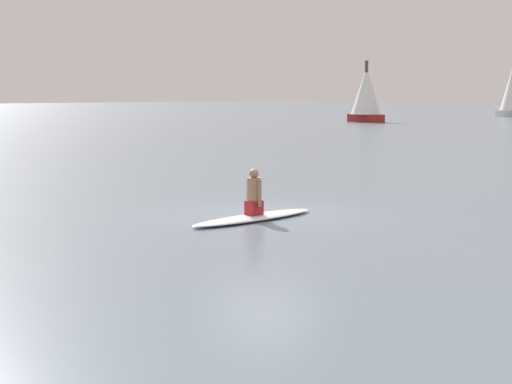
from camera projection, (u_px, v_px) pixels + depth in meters
The scene contains 4 objects.
ground_plane at pixel (264, 214), 17.11m from camera, with size 400.00×400.00×0.00m, color slate.
surfboard at pixel (254, 217), 16.31m from camera, with size 3.36×0.69×0.11m, color white.
person_paddler at pixel (254, 194), 16.24m from camera, with size 0.34×0.43×0.99m.
sailboat_center_horizon at pixel (366, 93), 74.04m from camera, with size 3.56×4.33×5.90m.
Camera 1 is at (12.62, 11.25, 2.65)m, focal length 53.77 mm.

